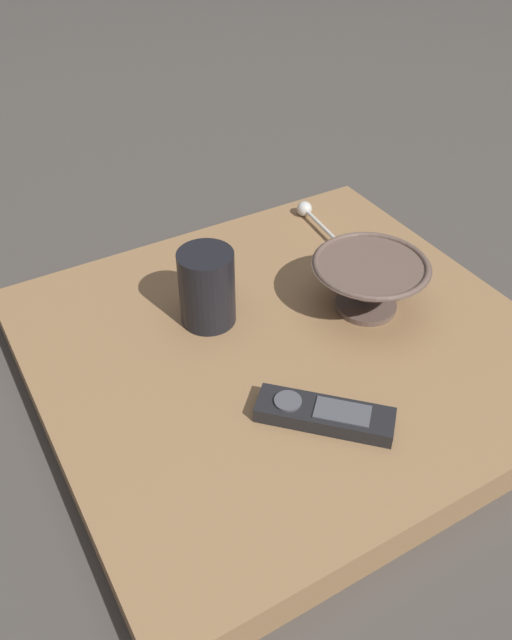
{
  "coord_description": "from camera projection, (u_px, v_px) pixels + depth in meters",
  "views": [
    {
      "loc": [
        -0.51,
        0.34,
        0.59
      ],
      "look_at": [
        0.03,
        0.03,
        0.07
      ],
      "focal_mm": 36.21,
      "sensor_mm": 36.0,
      "label": 1
    }
  ],
  "objects": [
    {
      "name": "teaspoon",
      "position": [
        309.0,
        213.0,
        1.03
      ],
      "size": [
        0.14,
        0.03,
        0.02
      ],
      "color": "silver",
      "rests_on": "table"
    },
    {
      "name": "table",
      "position": [
        286.0,
        352.0,
        0.83
      ],
      "size": [
        0.58,
        0.61,
        0.05
      ],
      "color": "#936D47",
      "rests_on": "ground"
    },
    {
      "name": "tv_remote_near",
      "position": [
        324.0,
        414.0,
        0.71
      ],
      "size": [
        0.14,
        0.14,
        0.02
      ],
      "color": "black",
      "rests_on": "table"
    },
    {
      "name": "coffee_mug",
      "position": [
        208.0,
        286.0,
        0.82
      ],
      "size": [
        0.09,
        0.09,
        0.1
      ],
      "color": "black",
      "rests_on": "table"
    },
    {
      "name": "cereal_bowl",
      "position": [
        367.0,
        281.0,
        0.84
      ],
      "size": [
        0.15,
        0.15,
        0.07
      ],
      "color": "brown",
      "rests_on": "table"
    },
    {
      "name": "ground_plane",
      "position": [
        285.0,
        365.0,
        0.85
      ],
      "size": [
        6.0,
        6.0,
        0.0
      ],
      "primitive_type": "plane",
      "color": "#47423D"
    }
  ]
}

